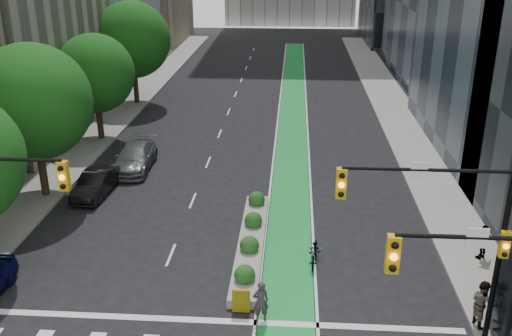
# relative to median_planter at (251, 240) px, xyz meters

# --- Properties ---
(sidewalk_left) EXTENTS (3.60, 90.00, 0.15)m
(sidewalk_left) POSITION_rel_median_planter_xyz_m (-13.00, 17.96, -0.30)
(sidewalk_left) COLOR gray
(sidewalk_left) RESTS_ON ground
(sidewalk_right) EXTENTS (3.60, 90.00, 0.15)m
(sidewalk_right) POSITION_rel_median_planter_xyz_m (10.60, 17.96, -0.30)
(sidewalk_right) COLOR gray
(sidewalk_right) RESTS_ON ground
(bike_lane_paint) EXTENTS (2.20, 70.00, 0.01)m
(bike_lane_paint) POSITION_rel_median_planter_xyz_m (1.80, 22.96, -0.37)
(bike_lane_paint) COLOR green
(bike_lane_paint) RESTS_ON ground
(tree_mid) EXTENTS (6.40, 6.40, 8.78)m
(tree_mid) POSITION_rel_median_planter_xyz_m (-12.20, 4.96, 5.20)
(tree_mid) COLOR black
(tree_mid) RESTS_ON ground
(tree_midfar) EXTENTS (5.60, 5.60, 7.76)m
(tree_midfar) POSITION_rel_median_planter_xyz_m (-12.20, 14.96, 4.57)
(tree_midfar) COLOR black
(tree_midfar) RESTS_ON ground
(tree_far) EXTENTS (6.60, 6.60, 9.00)m
(tree_far) POSITION_rel_median_planter_xyz_m (-12.20, 24.96, 5.32)
(tree_far) COLOR black
(tree_far) RESTS_ON ground
(signal_right) EXTENTS (5.82, 0.51, 7.20)m
(signal_right) POSITION_rel_median_planter_xyz_m (7.47, -6.57, 4.43)
(signal_right) COLOR black
(signal_right) RESTS_ON ground
(median_planter) EXTENTS (1.20, 10.26, 1.10)m
(median_planter) POSITION_rel_median_planter_xyz_m (0.00, 0.00, 0.00)
(median_planter) COLOR gray
(median_planter) RESTS_ON ground
(bicycle) EXTENTS (0.95, 2.15, 1.10)m
(bicycle) POSITION_rel_median_planter_xyz_m (3.00, -1.23, 0.18)
(bicycle) COLOR gray
(bicycle) RESTS_ON ground
(cyclist) EXTENTS (0.73, 0.59, 1.74)m
(cyclist) POSITION_rel_median_planter_xyz_m (0.80, -5.68, 0.50)
(cyclist) COLOR #332D36
(cyclist) RESTS_ON ground
(parked_car_left_mid) EXTENTS (1.78, 4.37, 1.41)m
(parked_car_left_mid) POSITION_rel_median_planter_xyz_m (-9.38, 5.40, 0.33)
(parked_car_left_mid) COLOR black
(parked_car_left_mid) RESTS_ON ground
(parked_car_left_far) EXTENTS (2.34, 5.41, 1.55)m
(parked_car_left_far) POSITION_rel_median_planter_xyz_m (-8.20, 9.56, 0.40)
(parked_car_left_far) COLOR #55565A
(parked_car_left_far) RESTS_ON ground
(pedestrian_near) EXTENTS (0.92, 1.06, 1.87)m
(pedestrian_near) POSITION_rel_median_planter_xyz_m (9.10, -5.51, 0.71)
(pedestrian_near) COLOR gray
(pedestrian_near) RESTS_ON sidewalk_right
(pedestrian_far) EXTENTS (1.02, 0.95, 1.68)m
(pedestrian_far) POSITION_rel_median_planter_xyz_m (10.62, -0.59, 0.62)
(pedestrian_far) COLOR gray
(pedestrian_far) RESTS_ON sidewalk_right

